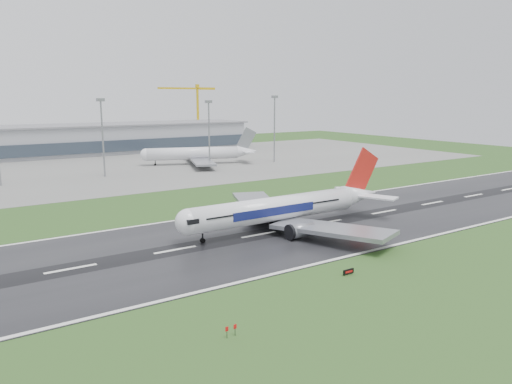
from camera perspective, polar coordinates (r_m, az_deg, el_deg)
ground at (r=98.84m, az=-9.46°, el=-6.75°), size 520.00×520.00×0.00m
runway at (r=98.82m, az=-9.46°, el=-6.73°), size 400.00×45.00×0.10m
apron at (r=216.83m, az=-22.98°, el=2.21°), size 400.00×130.00×0.08m
terminal at (r=274.96m, az=-25.40°, el=5.27°), size 240.00×36.00×15.00m
main_airliner at (r=112.17m, az=3.88°, el=-0.05°), size 56.53×53.85×16.67m
parked_airliner at (r=223.26m, az=-6.89°, el=5.29°), size 67.44×65.14×15.82m
tower_crane at (r=320.19m, az=-6.83°, el=9.04°), size 38.84×3.79×38.76m
runway_sign at (r=85.88m, az=10.79°, el=-9.20°), size 2.30×0.28×1.04m
floodmast_3 at (r=194.37m, az=-17.53°, el=5.88°), size 0.64×0.64×28.53m
floodmast_4 at (r=211.27m, az=-5.52°, el=6.59°), size 0.64×0.64×27.64m
floodmast_5 at (r=229.21m, az=2.17°, el=7.23°), size 0.64×0.64×29.70m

